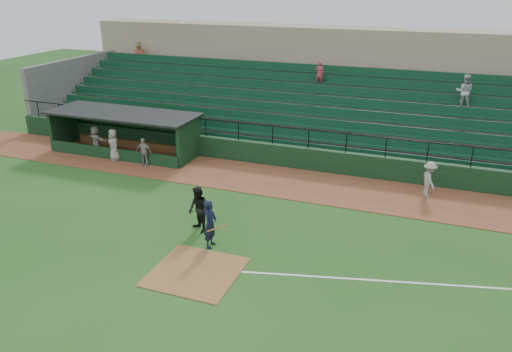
% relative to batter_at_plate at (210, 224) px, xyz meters
% --- Properties ---
extents(ground, '(90.00, 90.00, 0.00)m').
position_rel_batter_at_plate_xyz_m(ground, '(0.29, -0.85, -0.96)').
color(ground, '#204E19').
rests_on(ground, ground).
extents(warning_track, '(40.00, 4.00, 0.03)m').
position_rel_batter_at_plate_xyz_m(warning_track, '(0.29, 7.15, -0.95)').
color(warning_track, brown).
rests_on(warning_track, ground).
extents(home_plate_dirt, '(3.00, 3.00, 0.03)m').
position_rel_batter_at_plate_xyz_m(home_plate_dirt, '(0.29, -1.85, -0.95)').
color(home_plate_dirt, brown).
rests_on(home_plate_dirt, ground).
extents(foul_line, '(17.49, 4.44, 0.01)m').
position_rel_batter_at_plate_xyz_m(foul_line, '(8.29, 0.35, -0.96)').
color(foul_line, white).
rests_on(foul_line, ground).
extents(stadium_structure, '(38.00, 13.08, 6.40)m').
position_rel_batter_at_plate_xyz_m(stadium_structure, '(0.29, 15.61, 1.34)').
color(stadium_structure, black).
rests_on(stadium_structure, ground).
extents(dugout, '(8.90, 3.20, 2.42)m').
position_rel_batter_at_plate_xyz_m(dugout, '(-9.46, 8.71, 0.37)').
color(dugout, black).
rests_on(dugout, ground).
extents(batter_at_plate, '(1.05, 0.73, 1.92)m').
position_rel_batter_at_plate_xyz_m(batter_at_plate, '(0.00, 0.00, 0.00)').
color(batter_at_plate, black).
rests_on(batter_at_plate, ground).
extents(umpire, '(1.17, 1.13, 1.91)m').
position_rel_batter_at_plate_xyz_m(umpire, '(-0.98, 0.96, -0.01)').
color(umpire, black).
rests_on(umpire, ground).
extents(runner, '(1.01, 1.25, 1.69)m').
position_rel_batter_at_plate_xyz_m(runner, '(7.52, 7.86, -0.08)').
color(runner, '#A09B96').
rests_on(runner, warning_track).
extents(dugout_player_a, '(0.92, 0.39, 1.56)m').
position_rel_batter_at_plate_xyz_m(dugout_player_a, '(-7.21, 6.71, -0.15)').
color(dugout_player_a, '#9F9A95').
rests_on(dugout_player_a, warning_track).
extents(dugout_player_b, '(1.05, 0.98, 1.80)m').
position_rel_batter_at_plate_xyz_m(dugout_player_b, '(-9.24, 6.88, -0.03)').
color(dugout_player_b, gray).
rests_on(dugout_player_b, warning_track).
extents(dugout_player_c, '(1.66, 0.96, 1.71)m').
position_rel_batter_at_plate_xyz_m(dugout_player_c, '(-10.80, 7.37, -0.08)').
color(dugout_player_c, '#A7A39C').
rests_on(dugout_player_c, warning_track).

